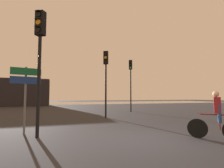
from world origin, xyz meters
TOP-DOWN VIEW (x-y plane):
  - ground_plane at (0.00, 0.00)m, footprint 120.00×120.00m
  - water_strip at (0.00, 34.91)m, footprint 80.00×16.00m
  - distant_building at (-9.25, 24.91)m, footprint 11.52×4.00m
  - traffic_light_center at (0.52, 6.39)m, footprint 0.39×0.41m
  - traffic_light_near_left at (-3.40, 1.65)m, footprint 0.40×0.42m
  - traffic_light_far_right at (4.11, 10.10)m, footprint 0.39×0.41m
  - direction_sign_post at (-3.92, 2.43)m, footprint 1.08×0.27m
  - cyclist at (2.29, -0.62)m, footprint 1.18×1.29m

SIDE VIEW (x-z plane):
  - ground_plane at x=0.00m, z-range 0.00..0.00m
  - water_strip at x=0.00m, z-range 0.00..0.01m
  - cyclist at x=2.29m, z-range 0.01..1.63m
  - direction_sign_post at x=-3.92m, z-range 0.49..3.09m
  - distant_building at x=-9.25m, z-range 0.00..4.10m
  - traffic_light_near_left at x=-3.40m, z-range 0.88..5.44m
  - traffic_light_center at x=0.52m, z-range 0.89..5.47m
  - traffic_light_far_right at x=4.11m, z-range 0.93..5.87m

